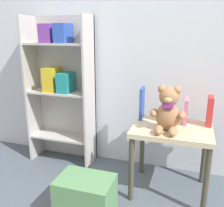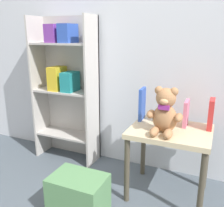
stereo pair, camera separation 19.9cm
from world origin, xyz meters
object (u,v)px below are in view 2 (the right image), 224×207
object	(u,v)px
bookshelf_side	(66,82)
book_standing_blue	(142,104)
book_standing_orange	(164,110)
storage_bin	(79,196)
teddy_bear	(165,112)
book_standing_pink	(186,113)
display_table	(170,140)
book_standing_red	(211,114)

from	to	relation	value
bookshelf_side	book_standing_blue	size ratio (longest dim) A/B	5.32
book_standing_orange	storage_bin	distance (m)	0.88
teddy_bear	book_standing_pink	distance (m)	0.24
bookshelf_side	display_table	size ratio (longest dim) A/B	2.37
book_standing_red	storage_bin	size ratio (longest dim) A/B	0.60
book_standing_orange	book_standing_pink	bearing A→B (deg)	-8.09
storage_bin	book_standing_orange	bearing A→B (deg)	56.11
book_standing_blue	book_standing_pink	xyz separation A→B (m)	(0.34, -0.01, -0.03)
book_standing_pink	book_standing_blue	bearing A→B (deg)	178.31
book_standing_red	storage_bin	bearing A→B (deg)	-141.37
bookshelf_side	book_standing_orange	world-z (taller)	bookshelf_side
display_table	book_standing_blue	world-z (taller)	book_standing_blue
book_standing_red	bookshelf_side	bearing A→B (deg)	175.01
display_table	book_standing_red	bearing A→B (deg)	26.33
bookshelf_side	teddy_bear	size ratio (longest dim) A/B	4.21
book_standing_blue	book_standing_red	distance (m)	0.51
bookshelf_side	book_standing_red	size ratio (longest dim) A/B	6.17
bookshelf_side	display_table	world-z (taller)	bookshelf_side
display_table	book_standing_red	xyz separation A→B (m)	(0.26, 0.13, 0.19)
book_standing_pink	book_standing_red	size ratio (longest dim) A/B	0.88
bookshelf_side	book_standing_orange	bearing A→B (deg)	-6.04
book_standing_red	display_table	bearing A→B (deg)	-153.72
display_table	book_standing_blue	distance (m)	0.35
storage_bin	teddy_bear	bearing A→B (deg)	40.18
bookshelf_side	book_standing_red	distance (m)	1.30
book_standing_blue	book_standing_pink	bearing A→B (deg)	-3.43
teddy_bear	book_standing_orange	world-z (taller)	teddy_bear
teddy_bear	display_table	bearing A→B (deg)	69.20
book_standing_pink	book_standing_orange	bearing A→B (deg)	172.53
teddy_bear	book_standing_pink	xyz separation A→B (m)	(0.12, 0.20, -0.05)
bookshelf_side	teddy_bear	xyz separation A→B (m)	(1.01, -0.32, -0.08)
book_standing_blue	book_standing_pink	size ratio (longest dim) A/B	1.32
book_standing_blue	book_standing_orange	world-z (taller)	book_standing_blue
display_table	teddy_bear	distance (m)	0.25
bookshelf_side	book_standing_orange	xyz separation A→B (m)	(0.95, -0.10, -0.13)
teddy_bear	book_standing_orange	distance (m)	0.23
teddy_bear	book_standing_orange	size ratio (longest dim) A/B	1.68
bookshelf_side	display_table	distance (m)	1.11
teddy_bear	storage_bin	bearing A→B (deg)	-139.82
display_table	book_standing_red	size ratio (longest dim) A/B	2.60
bookshelf_side	book_standing_pink	bearing A→B (deg)	-6.14
book_standing_pink	book_standing_red	bearing A→B (deg)	2.26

